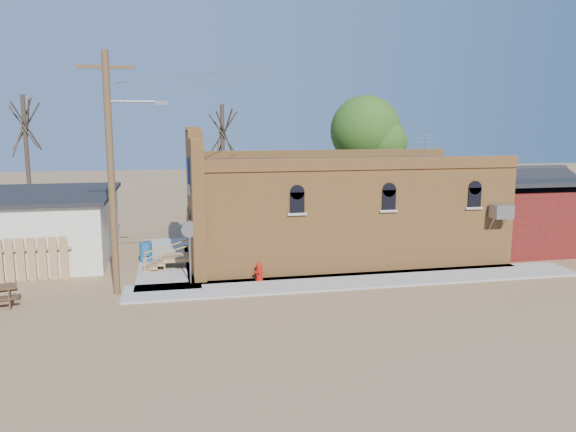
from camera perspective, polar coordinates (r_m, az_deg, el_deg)
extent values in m
plane|color=olive|center=(22.12, 4.60, -7.49)|extent=(120.00, 120.00, 0.00)
cube|color=#9E9991|center=(23.38, 7.53, -6.51)|extent=(19.00, 2.20, 0.08)
cube|color=#9E9991|center=(27.05, -12.07, -4.44)|extent=(2.60, 10.00, 0.08)
cube|color=#BD7839|center=(27.33, 5.43, 0.60)|extent=(14.00, 7.00, 4.50)
cube|color=black|center=(27.07, 5.51, 5.41)|extent=(13.80, 6.80, 0.12)
cube|color=#BD7839|center=(26.04, -9.43, 1.52)|extent=(0.50, 7.40, 5.80)
cube|color=#163C97|center=(24.71, -10.07, 3.65)|extent=(0.08, 1.10, 1.56)
cube|color=gray|center=(26.30, 20.87, 0.44)|extent=(0.85, 0.65, 0.60)
cube|color=#570F13|center=(31.56, 22.12, -0.07)|extent=(5.00, 6.00, 3.20)
cylinder|color=#4C301E|center=(21.67, -17.53, 3.90)|extent=(0.26, 0.26, 9.00)
cube|color=#4C301E|center=(21.68, -18.05, 14.20)|extent=(2.00, 0.12, 0.12)
cylinder|color=gray|center=(21.53, -15.46, 11.16)|extent=(1.80, 0.08, 0.08)
cube|color=gray|center=(21.49, -12.75, 11.13)|extent=(0.45, 0.22, 0.14)
cylinder|color=#483329|center=(33.53, -6.61, 4.79)|extent=(0.24, 0.24, 7.50)
cylinder|color=#483329|center=(35.27, -24.92, 4.61)|extent=(0.24, 0.24, 8.00)
cylinder|color=#483329|center=(36.02, 7.78, 4.12)|extent=(0.28, 0.28, 6.30)
sphere|color=#2C4F16|center=(35.87, 7.88, 8.58)|extent=(4.40, 4.40, 4.40)
cylinder|color=#AD1109|center=(23.09, -2.95, -6.46)|extent=(0.39, 0.39, 0.06)
cylinder|color=#AD1109|center=(23.01, -2.96, -5.72)|extent=(0.27, 0.27, 0.55)
sphere|color=#AD1109|center=(22.94, -2.96, -5.04)|extent=(0.22, 0.22, 0.22)
cylinder|color=#AD1109|center=(22.87, -2.90, -5.80)|extent=(0.13, 0.14, 0.10)
cylinder|color=#AD1109|center=(22.99, -3.30, -5.73)|extent=(0.14, 0.13, 0.10)
cylinder|color=#AD1109|center=(23.03, -2.61, -5.70)|extent=(0.14, 0.13, 0.10)
cylinder|color=gray|center=(22.69, -9.92, -3.94)|extent=(0.07, 0.07, 2.31)
cylinder|color=gray|center=(22.46, -10.00, -1.35)|extent=(0.67, 0.24, 0.69)
cylinder|color=red|center=(22.50, -10.00, -1.33)|extent=(0.67, 0.24, 0.69)
cylinder|color=#1B538B|center=(26.85, -14.24, -3.58)|extent=(0.71, 0.71, 0.87)
cube|color=#4E321F|center=(22.54, -26.51, -7.28)|extent=(0.35, 1.30, 0.66)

